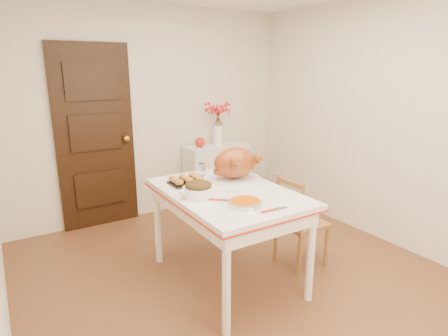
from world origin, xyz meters
TOP-DOWN VIEW (x-y plane):
  - floor at (0.00, 0.00)m, footprint 3.50×4.00m
  - wall_back at (0.00, 2.00)m, footprint 3.50×0.00m
  - wall_right at (1.75, 0.00)m, footprint 0.00×4.00m
  - door_back at (-0.70, 1.97)m, footprint 0.85×0.06m
  - sideboard at (0.77, 1.78)m, footprint 0.82×0.37m
  - kitchen_table at (-0.09, 0.16)m, footprint 0.93×1.36m
  - chair_oak at (0.63, 0.02)m, footprint 0.39×0.39m
  - berry_vase at (0.79, 1.78)m, footprint 0.27×0.27m
  - apple at (0.53, 1.78)m, footprint 0.13×0.13m
  - turkey_platter at (0.12, 0.37)m, footprint 0.47×0.38m
  - pumpkin_pie at (-0.17, -0.19)m, footprint 0.28×0.28m
  - stuffing_dish at (-0.36, 0.16)m, footprint 0.37×0.33m
  - rolls_tray at (-0.30, 0.51)m, footprint 0.27×0.22m
  - pie_server at (-0.05, -0.39)m, footprint 0.22×0.07m
  - carving_knife at (-0.25, -0.03)m, footprint 0.24×0.21m
  - drinking_glass at (-0.07, 0.65)m, footprint 0.08×0.08m
  - shaker_pair at (0.27, 0.70)m, footprint 0.09×0.05m

SIDE VIEW (x-z plane):
  - floor at x=0.00m, z-range 0.00..0.00m
  - kitchen_table at x=-0.09m, z-range 0.00..0.82m
  - sideboard at x=0.77m, z-range 0.00..0.82m
  - chair_oak at x=0.63m, z-range 0.00..0.87m
  - pie_server at x=-0.05m, z-range 0.82..0.83m
  - carving_knife at x=-0.25m, z-range 0.82..0.83m
  - pumpkin_pie at x=-0.17m, z-range 0.82..0.87m
  - rolls_tray at x=-0.30m, z-range 0.82..0.89m
  - shaker_pair at x=0.27m, z-range 0.82..0.90m
  - drinking_glass at x=-0.07m, z-range 0.82..0.93m
  - stuffing_dish at x=-0.36m, z-range 0.82..0.94m
  - apple at x=0.53m, z-range 0.82..0.95m
  - turkey_platter at x=0.12m, z-range 0.82..1.11m
  - door_back at x=-0.70m, z-range 0.00..2.06m
  - berry_vase at x=0.79m, z-range 0.82..1.35m
  - wall_back at x=0.00m, z-range 0.00..2.50m
  - wall_right at x=1.75m, z-range 0.00..2.50m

